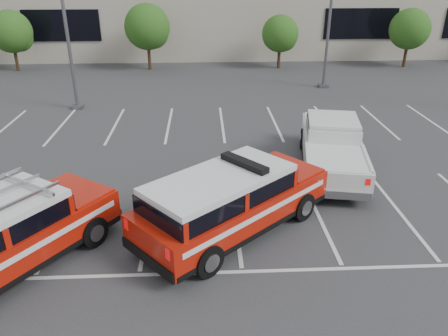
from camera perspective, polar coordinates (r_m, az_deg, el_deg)
The scene contains 11 objects.
ground at distance 14.15m, azimuth 1.39°, elevation -6.23°, with size 120.00×120.00×0.00m, color #343437.
stall_markings at distance 18.14m, azimuth 0.38°, elevation 1.16°, with size 23.00×15.00×0.01m, color silver.
tree_left at distance 37.15m, azimuth -25.88°, elevation 15.57°, with size 3.07×3.07×4.42m.
tree_mid_left at distance 34.61m, azimuth -9.83°, elevation 17.52°, with size 3.37×3.37×4.85m.
tree_mid_right at distance 34.98m, azimuth 7.47°, elevation 16.85°, with size 2.77×2.77×3.99m.
tree_right at distance 37.96m, azimuth 23.17°, elevation 16.20°, with size 3.07×3.07×4.42m.
light_pole_left at distance 25.18m, azimuth -20.19°, elevation 18.68°, with size 0.90×0.60×10.24m.
light_pole_mid at distance 29.25m, azimuth 13.81°, elevation 20.12°, with size 0.90×0.60×10.24m.
fire_chief_suv at distance 12.92m, azimuth 0.95°, elevation -4.90°, with size 6.19×5.80×2.19m.
white_pickup at distance 17.55m, azimuth 13.87°, elevation 2.24°, with size 3.29×6.54×1.92m.
ladder_suv at distance 12.71m, azimuth -26.79°, elevation -8.42°, with size 5.16×6.00×2.27m.
Camera 1 is at (-0.93, -12.07, 7.34)m, focal length 35.00 mm.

